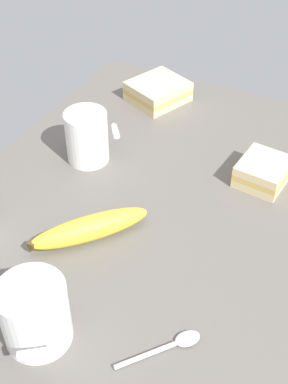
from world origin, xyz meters
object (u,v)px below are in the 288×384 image
at_px(sandwich_main, 158,91).
at_px(spoon, 171,345).
at_px(sandwich_side, 263,172).
at_px(coffee_mug_black, 87,136).
at_px(coffee_mug_milky, 35,313).
at_px(banana, 90,228).

distance_m(sandwich_main, spoon, 0.63).
distance_m(sandwich_side, spoon, 0.39).
height_order(coffee_mug_black, sandwich_side, coffee_mug_black).
relative_size(coffee_mug_black, sandwich_side, 1.02).
distance_m(coffee_mug_milky, banana, 0.20).
bearing_deg(spoon, sandwich_main, -152.48).
bearing_deg(sandwich_main, banana, 11.56).
xyz_separation_m(coffee_mug_milky, spoon, (-0.07, 0.17, -0.05)).
relative_size(sandwich_main, spoon, 1.39).
relative_size(coffee_mug_milky, sandwich_main, 0.77).
bearing_deg(coffee_mug_black, coffee_mug_milky, 21.90).
height_order(coffee_mug_black, coffee_mug_milky, coffee_mug_black).
bearing_deg(sandwich_side, sandwich_main, -120.01).
xyz_separation_m(coffee_mug_black, spoon, (0.30, 0.31, -0.05)).
height_order(coffee_mug_milky, sandwich_side, coffee_mug_milky).
relative_size(coffee_mug_black, spoon, 0.95).
relative_size(sandwich_side, spoon, 0.94).
relative_size(banana, spoon, 1.69).
distance_m(coffee_mug_milky, spoon, 0.19).
bearing_deg(sandwich_side, banana, -37.80).
relative_size(sandwich_main, banana, 0.82).
xyz_separation_m(banana, spoon, (0.12, 0.20, -0.02)).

